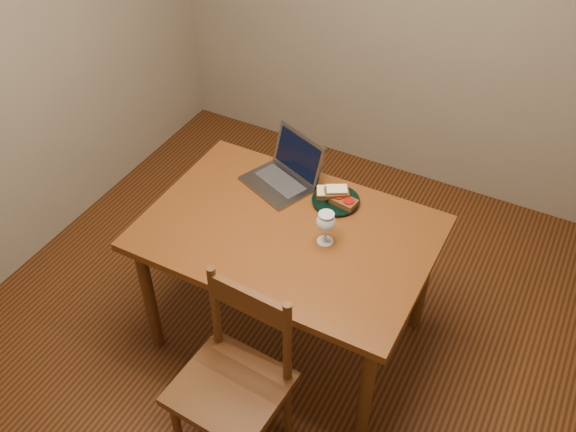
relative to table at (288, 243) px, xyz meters
The scene contains 9 objects.
floor 0.66m from the table, 140.55° to the left, with size 3.20×3.20×0.02m, color black.
table is the anchor object (origin of this frame).
chair 0.67m from the table, 82.13° to the right, with size 0.46×0.44×0.46m.
plate 0.31m from the table, 68.10° to the left, with size 0.23×0.23×0.02m, color black.
sandwich_cheese 0.32m from the table, 75.82° to the left, with size 0.12×0.07×0.04m, color #381E0C, non-canonical shape.
sandwich_tomato 0.33m from the table, 59.70° to the left, with size 0.13×0.07×0.04m, color #381E0C, non-canonical shape.
sandwich_top 0.34m from the table, 68.49° to the left, with size 0.11×0.07×0.03m, color #381E0C, non-canonical shape.
milk_glass 0.25m from the table, ahead, with size 0.09×0.09×0.17m, color white, non-canonical shape.
laptop 0.39m from the table, 119.19° to the left, with size 0.41×0.39×0.23m.
Camera 1 is at (1.00, -1.88, 2.72)m, focal length 40.00 mm.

